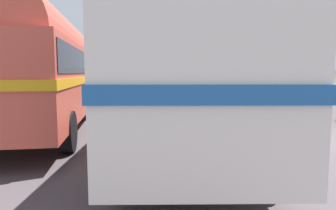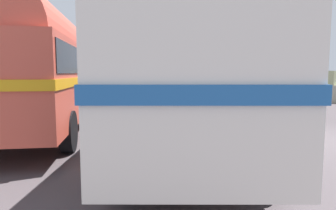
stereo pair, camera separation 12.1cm
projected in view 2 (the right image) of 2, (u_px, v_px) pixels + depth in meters
ground at (294, 137)px, 8.55m from camera, size 32.00×26.00×0.02m
breakwater at (277, 90)px, 19.65m from camera, size 31.36×2.28×2.48m
vintage_coach at (183, 64)px, 7.01m from camera, size 4.92×8.90×3.70m
second_coach at (45, 66)px, 9.10m from camera, size 5.93×8.76×3.70m
lamp_post at (320, 25)px, 13.29m from camera, size 0.44×0.78×7.13m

